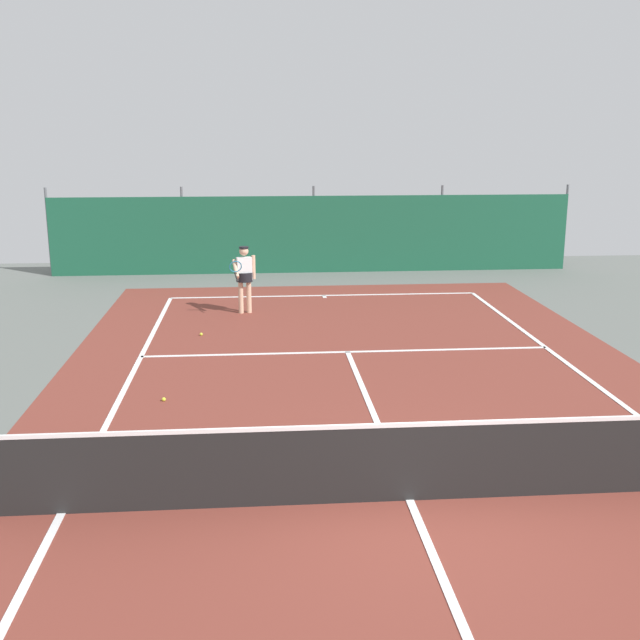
{
  "coord_description": "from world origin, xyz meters",
  "views": [
    {
      "loc": [
        -1.77,
        -8.33,
        4.33
      ],
      "look_at": [
        -0.63,
        5.53,
        0.9
      ],
      "focal_mm": 42.98,
      "sensor_mm": 36.0,
      "label": 1
    }
  ],
  "objects_px": {
    "tennis_net": "(411,461)",
    "parked_car": "(322,235)",
    "tennis_player": "(244,274)",
    "tennis_ball_near_player": "(164,399)",
    "tennis_ball_midcourt": "(201,334)"
  },
  "relations": [
    {
      "from": "tennis_net",
      "to": "parked_car",
      "type": "xyz_separation_m",
      "value": [
        0.48,
        18.12,
        0.33
      ]
    },
    {
      "from": "tennis_player",
      "to": "parked_car",
      "type": "xyz_separation_m",
      "value": [
        2.58,
        8.08,
        -0.12
      ]
    },
    {
      "from": "tennis_ball_near_player",
      "to": "tennis_ball_midcourt",
      "type": "relative_size",
      "value": 1.0
    },
    {
      "from": "tennis_player",
      "to": "tennis_ball_near_player",
      "type": "height_order",
      "value": "tennis_player"
    },
    {
      "from": "tennis_net",
      "to": "tennis_player",
      "type": "height_order",
      "value": "tennis_player"
    },
    {
      "from": "parked_car",
      "to": "tennis_ball_near_player",
      "type": "bearing_deg",
      "value": -111.45
    },
    {
      "from": "tennis_net",
      "to": "tennis_ball_midcourt",
      "type": "bearing_deg",
      "value": 110.88
    },
    {
      "from": "tennis_ball_midcourt",
      "to": "parked_car",
      "type": "distance_m",
      "value": 10.78
    },
    {
      "from": "tennis_net",
      "to": "tennis_player",
      "type": "relative_size",
      "value": 6.17
    },
    {
      "from": "tennis_player",
      "to": "parked_car",
      "type": "relative_size",
      "value": 0.37
    },
    {
      "from": "tennis_ball_midcourt",
      "to": "tennis_ball_near_player",
      "type": "bearing_deg",
      "value": -94.53
    },
    {
      "from": "tennis_ball_near_player",
      "to": "parked_car",
      "type": "relative_size",
      "value": 0.02
    },
    {
      "from": "tennis_net",
      "to": "tennis_ball_midcourt",
      "type": "relative_size",
      "value": 153.33
    },
    {
      "from": "tennis_net",
      "to": "tennis_ball_near_player",
      "type": "relative_size",
      "value": 153.33
    },
    {
      "from": "tennis_ball_midcourt",
      "to": "parked_car",
      "type": "relative_size",
      "value": 0.02
    }
  ]
}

